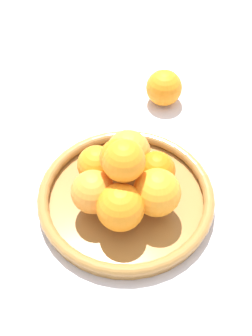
# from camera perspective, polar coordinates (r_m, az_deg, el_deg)

# --- Properties ---
(ground_plane) EXTENTS (4.00, 4.00, 0.00)m
(ground_plane) POSITION_cam_1_polar(r_m,az_deg,el_deg) (0.87, -0.00, -4.31)
(ground_plane) COLOR silver
(fruit_bowl) EXTENTS (0.32, 0.32, 0.03)m
(fruit_bowl) POSITION_cam_1_polar(r_m,az_deg,el_deg) (0.86, -0.00, -3.64)
(fruit_bowl) COLOR #A57238
(fruit_bowl) RESTS_ON ground_plane
(orange_pile) EXTENTS (0.20, 0.20, 0.14)m
(orange_pile) POSITION_cam_1_polar(r_m,az_deg,el_deg) (0.80, -0.10, -1.05)
(orange_pile) COLOR orange
(orange_pile) RESTS_ON fruit_bowl
(stray_orange) EXTENTS (0.08, 0.08, 0.08)m
(stray_orange) POSITION_cam_1_polar(r_m,az_deg,el_deg) (1.04, 4.65, 9.72)
(stray_orange) COLOR orange
(stray_orange) RESTS_ON ground_plane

